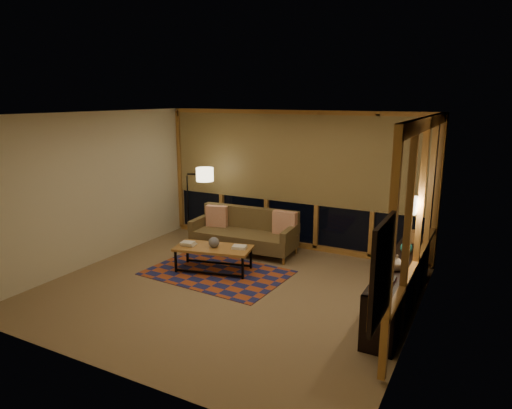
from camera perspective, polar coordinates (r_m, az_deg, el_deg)
The scene contains 21 objects.
floor at distance 7.29m, azimuth -3.52°, elevation -10.53°, with size 5.50×5.00×0.01m, color #98845B.
ceiling at distance 6.67m, azimuth -3.85°, elevation 11.21°, with size 5.50×5.00×0.01m, color white.
walls at distance 6.85m, azimuth -3.68°, elevation -0.14°, with size 5.51×5.01×2.70m.
window_wall_back at distance 8.97m, azimuth 4.44°, elevation 3.05°, with size 5.30×0.16×2.60m, color #B26F3E, non-canonical shape.
window_wall_right at distance 6.53m, azimuth 19.81°, elevation -1.60°, with size 0.16×3.70×2.60m, color #B26F3E, non-canonical shape.
wall_art at distance 4.18m, azimuth 15.34°, elevation -8.07°, with size 0.06×0.74×0.94m, color red, non-canonical shape.
wall_sconce at distance 6.34m, azimuth 19.21°, elevation -0.11°, with size 0.12×0.18×0.22m, color #FFECB6, non-canonical shape.
sofa at distance 8.79m, azimuth -1.55°, elevation -3.43°, with size 2.00×0.81×0.82m, color brown, non-canonical shape.
pillow_left at distance 9.14m, azimuth -4.93°, elevation -1.44°, with size 0.42×0.14×0.42m, color #BA441F, non-canonical shape.
pillow_right at distance 8.61m, azimuth 3.61°, elevation -2.24°, with size 0.46×0.15×0.46m, color #BA441F, non-canonical shape.
area_rug at distance 7.92m, azimuth -4.89°, elevation -8.51°, with size 2.32×1.55×0.01m, color #97411E.
coffee_table at distance 7.95m, azimuth -5.31°, elevation -6.80°, with size 1.30×0.60×0.43m, color #B26F3E, non-canonical shape.
book_stack_a at distance 8.00m, azimuth -8.47°, elevation -4.84°, with size 0.24×0.19×0.07m, color silver, non-canonical shape.
book_stack_b at distance 7.77m, azimuth -2.12°, elevation -5.36°, with size 0.22×0.17×0.04m, color silver, non-canonical shape.
ceramic_pot at distance 7.84m, azimuth -5.29°, elevation -4.70°, with size 0.18×0.18×0.18m, color #313132.
floor_lamp at distance 9.35m, azimuth -8.50°, elevation -0.14°, with size 0.53×0.34×1.58m, color black, non-canonical shape.
bookshelf at distance 6.87m, azimuth 17.58°, elevation -9.43°, with size 0.40×2.86×0.72m, color black, non-canonical shape.
basket at distance 7.61m, azimuth 18.97°, elevation -3.79°, with size 0.22×0.22×0.17m, color #AE6E36.
teal_bowl at distance 7.00m, azimuth 18.29°, elevation -5.17°, with size 0.17×0.17×0.17m, color #1D7067.
vase at distance 6.33m, azimuth 17.18°, elevation -6.92°, with size 0.20×0.20×0.20m, color gray.
shelf_book_stack at distance 5.88m, azimuth 16.17°, elevation -9.13°, with size 0.16×0.22×0.06m, color silver, non-canonical shape.
Camera 1 is at (3.49, -5.68, 2.94)m, focal length 32.00 mm.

